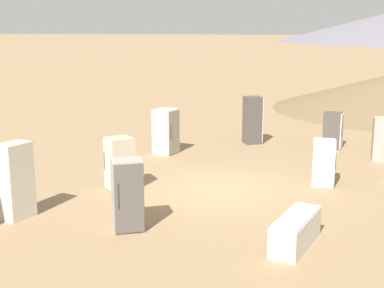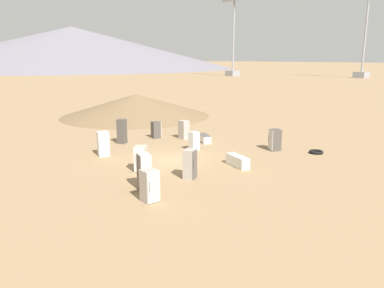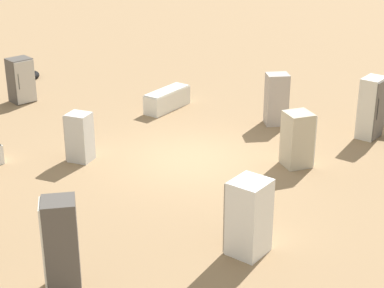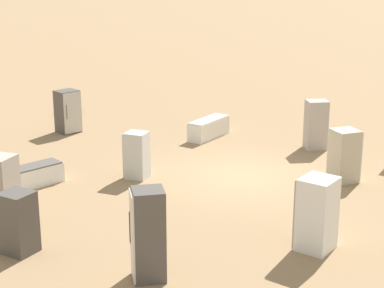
% 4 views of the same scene
% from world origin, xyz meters
% --- Properties ---
extents(ground_plane, '(1000.00, 1000.00, 0.00)m').
position_xyz_m(ground_plane, '(0.00, 0.00, 0.00)').
color(ground_plane, '#937551').
extents(discarded_fridge_0, '(0.73, 0.80, 1.42)m').
position_xyz_m(discarded_fridge_0, '(-6.65, 3.17, 0.71)').
color(discarded_fridge_0, '#4C4742').
rests_on(discarded_fridge_0, ground_plane).
extents(discarded_fridge_1, '(1.00, 1.01, 1.55)m').
position_xyz_m(discarded_fridge_1, '(0.73, -2.84, 0.78)').
color(discarded_fridge_1, '#B2A88E').
rests_on(discarded_fridge_1, ground_plane).
extents(discarded_fridge_3, '(0.90, 0.78, 1.90)m').
position_xyz_m(discarded_fridge_3, '(3.62, -4.43, 0.95)').
color(discarded_fridge_3, beige).
rests_on(discarded_fridge_3, ground_plane).
extents(discarded_fridge_4, '(1.99, 1.03, 0.69)m').
position_xyz_m(discarded_fridge_4, '(3.69, 2.41, 0.34)').
color(discarded_fridge_4, silver).
rests_on(discarded_fridge_4, ground_plane).
extents(discarded_fridge_5, '(0.94, 0.93, 1.69)m').
position_xyz_m(discarded_fridge_5, '(-4.10, -2.93, 0.84)').
color(discarded_fridge_5, white).
rests_on(discarded_fridge_5, ground_plane).
extents(discarded_fridge_7, '(0.56, 0.67, 1.40)m').
position_xyz_m(discarded_fridge_7, '(-1.23, 2.91, 0.70)').
color(discarded_fridge_7, silver).
rests_on(discarded_fridge_7, ground_plane).
extents(discarded_fridge_8, '(0.81, 0.66, 1.55)m').
position_xyz_m(discarded_fridge_8, '(-4.98, 4.87, 0.77)').
color(discarded_fridge_8, '#A89E93').
rests_on(discarded_fridge_8, ground_plane).
extents(discarded_fridge_10, '(0.87, 0.89, 1.94)m').
position_xyz_m(discarded_fridge_10, '(-6.71, -0.02, 0.97)').
color(discarded_fridge_10, '#4C4742').
rests_on(discarded_fridge_10, ground_plane).
extents(discarded_fridge_11, '(0.87, 0.89, 1.68)m').
position_xyz_m(discarded_fridge_11, '(3.69, -1.44, 0.84)').
color(discarded_fridge_11, '#A89E93').
rests_on(discarded_fridge_11, ground_plane).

